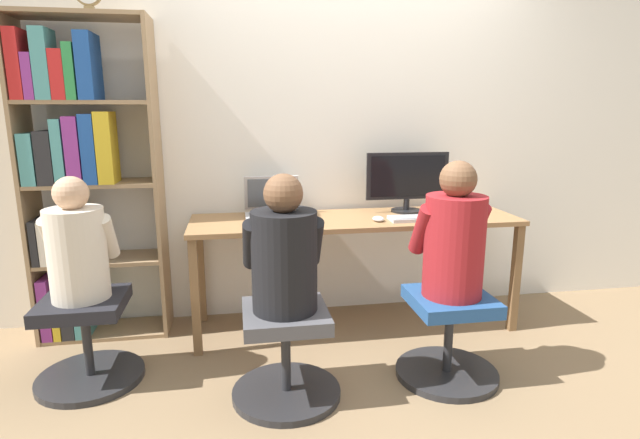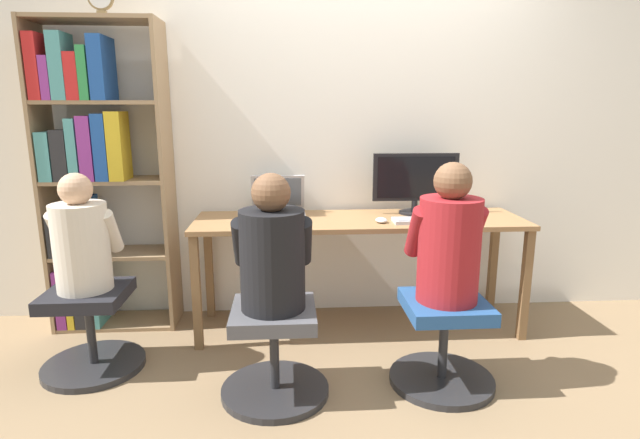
{
  "view_description": "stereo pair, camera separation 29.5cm",
  "coord_description": "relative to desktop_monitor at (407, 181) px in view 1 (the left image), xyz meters",
  "views": [
    {
      "loc": [
        -0.75,
        -2.78,
        1.44
      ],
      "look_at": [
        -0.27,
        0.07,
        0.79
      ],
      "focal_mm": 28.0,
      "sensor_mm": 36.0,
      "label": 1
    },
    {
      "loc": [
        -0.46,
        -2.81,
        1.44
      ],
      "look_at": [
        -0.27,
        0.07,
        0.79
      ],
      "focal_mm": 28.0,
      "sensor_mm": 36.0,
      "label": 2
    }
  ],
  "objects": [
    {
      "name": "ground_plane",
      "position": [
        -0.39,
        -0.42,
        -0.96
      ],
      "size": [
        14.0,
        14.0,
        0.0
      ],
      "primitive_type": "plane",
      "color": "#846B4C"
    },
    {
      "name": "wall_back",
      "position": [
        -0.39,
        0.23,
        0.34
      ],
      "size": [
        10.0,
        0.05,
        2.6
      ],
      "color": "white",
      "rests_on": "ground_plane"
    },
    {
      "name": "desk",
      "position": [
        -0.39,
        -0.13,
        -0.29
      ],
      "size": [
        2.1,
        0.58,
        0.75
      ],
      "color": "olive",
      "rests_on": "ground_plane"
    },
    {
      "name": "desktop_monitor",
      "position": [
        0.0,
        0.0,
        0.0
      ],
      "size": [
        0.57,
        0.21,
        0.4
      ],
      "color": "black",
      "rests_on": "desk"
    },
    {
      "name": "laptop",
      "position": [
        -0.91,
        -0.0,
        -0.16
      ],
      "size": [
        0.36,
        0.37,
        0.26
      ],
      "color": "#B7B7BC",
      "rests_on": "desk"
    },
    {
      "name": "keyboard",
      "position": [
        -0.0,
        -0.26,
        -0.2
      ],
      "size": [
        0.39,
        0.15,
        0.03
      ],
      "color": "#B2B2B7",
      "rests_on": "desk"
    },
    {
      "name": "computer_mouse_by_keyboard",
      "position": [
        -0.27,
        -0.25,
        -0.2
      ],
      "size": [
        0.07,
        0.09,
        0.03
      ],
      "color": "silver",
      "rests_on": "desk"
    },
    {
      "name": "office_chair_left",
      "position": [
        -0.04,
        -0.86,
        -0.72
      ],
      "size": [
        0.55,
        0.55,
        0.47
      ],
      "color": "#262628",
      "rests_on": "ground_plane"
    },
    {
      "name": "office_chair_right",
      "position": [
        -0.93,
        -0.9,
        -0.72
      ],
      "size": [
        0.55,
        0.55,
        0.47
      ],
      "color": "#262628",
      "rests_on": "ground_plane"
    },
    {
      "name": "person_at_monitor",
      "position": [
        -0.04,
        -0.85,
        -0.18
      ],
      "size": [
        0.38,
        0.35,
        0.71
      ],
      "color": "maroon",
      "rests_on": "office_chair_left"
    },
    {
      "name": "person_at_laptop",
      "position": [
        -0.93,
        -0.9,
        -0.2
      ],
      "size": [
        0.39,
        0.34,
        0.67
      ],
      "color": "black",
      "rests_on": "office_chair_right"
    },
    {
      "name": "bookshelf",
      "position": [
        -2.1,
        0.01,
        0.06
      ],
      "size": [
        0.78,
        0.32,
        1.97
      ],
      "color": "#997A56",
      "rests_on": "ground_plane"
    },
    {
      "name": "office_chair_side",
      "position": [
        -1.95,
        -0.58,
        -0.72
      ],
      "size": [
        0.55,
        0.55,
        0.47
      ],
      "color": "#262628",
      "rests_on": "ground_plane"
    },
    {
      "name": "person_near_shelf",
      "position": [
        -1.95,
        -0.57,
        -0.21
      ],
      "size": [
        0.35,
        0.31,
        0.64
      ],
      "color": "beige",
      "rests_on": "office_chair_side"
    }
  ]
}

